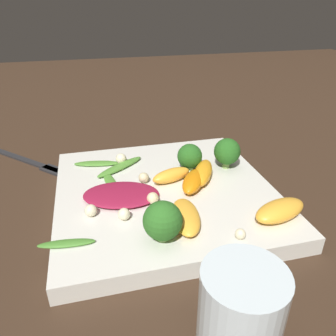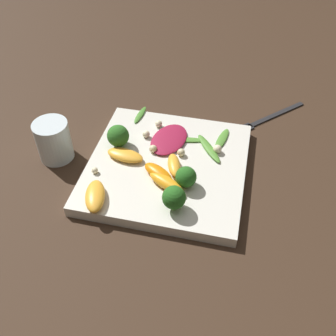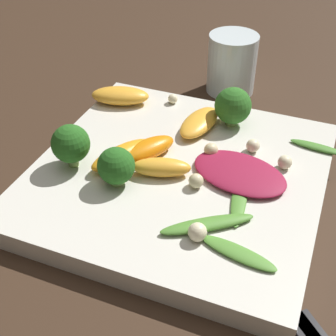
% 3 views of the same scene
% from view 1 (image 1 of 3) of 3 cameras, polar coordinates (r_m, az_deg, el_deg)
% --- Properties ---
extents(ground_plane, '(2.40, 2.40, 0.00)m').
position_cam_1_polar(ground_plane, '(0.47, -0.51, -5.80)').
color(ground_plane, '#382619').
extents(plate, '(0.29, 0.29, 0.02)m').
position_cam_1_polar(plate, '(0.46, -0.51, -4.64)').
color(plate, silver).
rests_on(plate, ground_plane).
extents(drinking_glass, '(0.07, 0.07, 0.08)m').
position_cam_1_polar(drinking_glass, '(0.29, 12.50, -23.34)').
color(drinking_glass, silver).
rests_on(drinking_glass, ground_plane).
extents(fork, '(0.15, 0.15, 0.01)m').
position_cam_1_polar(fork, '(0.62, -22.74, 1.07)').
color(fork, '#262628').
rests_on(fork, ground_plane).
extents(radicchio_leaf_0, '(0.09, 0.11, 0.01)m').
position_cam_1_polar(radicchio_leaf_0, '(0.44, -8.15, -4.60)').
color(radicchio_leaf_0, maroon).
rests_on(radicchio_leaf_0, plate).
extents(orange_segment_0, '(0.08, 0.06, 0.02)m').
position_cam_1_polar(orange_segment_0, '(0.48, 6.12, -0.78)').
color(orange_segment_0, orange).
rests_on(orange_segment_0, plate).
extents(orange_segment_1, '(0.04, 0.06, 0.02)m').
position_cam_1_polar(orange_segment_1, '(0.47, 0.58, -1.27)').
color(orange_segment_1, '#FCAD33').
rests_on(orange_segment_1, plate).
extents(orange_segment_2, '(0.08, 0.04, 0.02)m').
position_cam_1_polar(orange_segment_2, '(0.39, 3.07, -8.43)').
color(orange_segment_2, '#FCAD33').
rests_on(orange_segment_2, plate).
extents(orange_segment_3, '(0.05, 0.08, 0.02)m').
position_cam_1_polar(orange_segment_3, '(0.42, 18.92, -6.99)').
color(orange_segment_3, '#FCAD33').
rests_on(orange_segment_3, plate).
extents(orange_segment_4, '(0.07, 0.06, 0.02)m').
position_cam_1_polar(orange_segment_4, '(0.45, 4.46, -2.28)').
color(orange_segment_4, orange).
rests_on(orange_segment_4, plate).
extents(broccoli_floret_0, '(0.04, 0.04, 0.04)m').
position_cam_1_polar(broccoli_floret_0, '(0.50, 3.80, 2.00)').
color(broccoli_floret_0, '#84AD5B').
rests_on(broccoli_floret_0, plate).
extents(broccoli_floret_1, '(0.04, 0.04, 0.05)m').
position_cam_1_polar(broccoli_floret_1, '(0.50, 10.25, 2.80)').
color(broccoli_floret_1, '#7A9E51').
rests_on(broccoli_floret_1, plate).
extents(broccoli_floret_2, '(0.04, 0.04, 0.05)m').
position_cam_1_polar(broccoli_floret_2, '(0.35, -0.93, -9.22)').
color(broccoli_floret_2, '#84AD5B').
rests_on(broccoli_floret_2, plate).
extents(arugula_sprig_0, '(0.02, 0.06, 0.00)m').
position_cam_1_polar(arugula_sprig_0, '(0.38, -17.26, -12.43)').
color(arugula_sprig_0, '#47842D').
rests_on(arugula_sprig_0, plate).
extents(arugula_sprig_1, '(0.06, 0.08, 0.01)m').
position_cam_1_polar(arugula_sprig_1, '(0.51, -8.34, 0.25)').
color(arugula_sprig_1, '#518E33').
rests_on(arugula_sprig_1, plate).
extents(arugula_sprig_2, '(0.03, 0.07, 0.00)m').
position_cam_1_polar(arugula_sprig_2, '(0.53, -12.29, 0.78)').
color(arugula_sprig_2, '#518E33').
rests_on(arugula_sprig_2, plate).
extents(arugula_sprig_3, '(0.09, 0.03, 0.00)m').
position_cam_1_polar(arugula_sprig_3, '(0.46, -9.69, -2.91)').
color(arugula_sprig_3, '#518E33').
rests_on(arugula_sprig_3, plate).
extents(macadamia_nut_0, '(0.02, 0.02, 0.02)m').
position_cam_1_polar(macadamia_nut_0, '(0.42, -2.67, -5.27)').
color(macadamia_nut_0, beige).
rests_on(macadamia_nut_0, plate).
extents(macadamia_nut_1, '(0.02, 0.02, 0.02)m').
position_cam_1_polar(macadamia_nut_1, '(0.47, -4.26, -1.70)').
color(macadamia_nut_1, beige).
rests_on(macadamia_nut_1, plate).
extents(macadamia_nut_2, '(0.02, 0.02, 0.02)m').
position_cam_1_polar(macadamia_nut_2, '(0.41, -13.30, -7.21)').
color(macadamia_nut_2, beige).
rests_on(macadamia_nut_2, plate).
extents(macadamia_nut_3, '(0.02, 0.02, 0.02)m').
position_cam_1_polar(macadamia_nut_3, '(0.52, -8.18, 1.61)').
color(macadamia_nut_3, beige).
rests_on(macadamia_nut_3, plate).
extents(macadamia_nut_4, '(0.01, 0.01, 0.01)m').
position_cam_1_polar(macadamia_nut_4, '(0.37, 12.49, -11.15)').
color(macadamia_nut_4, beige).
rests_on(macadamia_nut_4, plate).
extents(macadamia_nut_5, '(0.01, 0.01, 0.01)m').
position_cam_1_polar(macadamia_nut_5, '(0.40, -7.67, -7.96)').
color(macadamia_nut_5, beige).
rests_on(macadamia_nut_5, plate).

